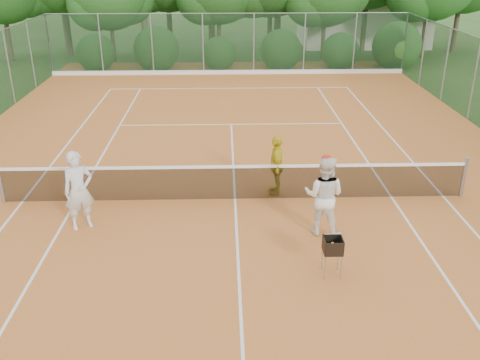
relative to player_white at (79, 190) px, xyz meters
name	(u,v)px	position (x,y,z in m)	size (l,w,h in m)	color
ground	(235,200)	(3.59, 1.35, -0.95)	(120.00, 120.00, 0.00)	#2A4D1B
clay_court	(235,200)	(3.59, 1.35, -0.94)	(18.00, 36.00, 0.02)	#C16D2C
club_building	(362,21)	(12.59, 25.35, 0.55)	(8.00, 5.00, 3.00)	beige
tennis_net	(235,182)	(3.59, 1.35, -0.42)	(11.97, 0.10, 1.10)	gray
player_white	(79,190)	(0.00, 0.00, 0.00)	(0.68, 0.45, 1.87)	silver
player_center_grp	(324,196)	(5.55, -0.46, 0.01)	(1.11, 1.00, 1.91)	white
player_yellow	(276,165)	(4.69, 1.73, -0.13)	(0.94, 0.39, 1.60)	gold
ball_hopper	(333,246)	(5.44, -2.16, -0.28)	(0.36, 0.36, 0.83)	gray
stray_ball_a	(198,88)	(2.12, 13.17, -0.90)	(0.07, 0.07, 0.07)	#D7E836
stray_ball_b	(233,91)	(3.75, 12.56, -0.90)	(0.07, 0.07, 0.07)	#ABC82E
stray_ball_c	(223,101)	(3.27, 10.84, -0.90)	(0.07, 0.07, 0.07)	#CDEE37
court_markings	(235,199)	(3.59, 1.35, -0.93)	(11.03, 23.83, 0.01)	white
fence_back	(228,44)	(3.59, 16.35, 0.57)	(18.07, 0.07, 3.00)	#19381E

